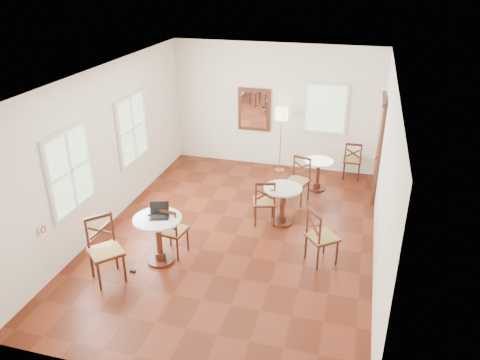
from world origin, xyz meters
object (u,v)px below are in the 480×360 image
(cafe_table_mid, at_px, (282,201))
(floor_lamp, at_px, (281,118))
(cafe_table_near, at_px, (159,235))
(chair_back_b, at_px, (298,180))
(navy_mug, at_px, (165,211))
(water_glass, at_px, (164,210))
(power_adapter, at_px, (133,271))
(chair_back_a, at_px, (352,160))
(chair_near_b, at_px, (105,250))
(laptop, at_px, (159,213))
(chair_mid_b, at_px, (321,237))
(cafe_table_back, at_px, (318,172))
(chair_near_a, at_px, (172,231))
(mouse, at_px, (150,215))
(chair_mid_a, at_px, (264,202))

(cafe_table_mid, relative_size, floor_lamp, 0.49)
(cafe_table_near, distance_m, chair_back_b, 3.41)
(navy_mug, distance_m, water_glass, 0.03)
(chair_back_b, bearing_deg, power_adapter, -107.99)
(cafe_table_near, xyz_separation_m, navy_mug, (0.06, 0.17, 0.36))
(cafe_table_mid, relative_size, navy_mug, 7.82)
(cafe_table_near, bearing_deg, cafe_table_mid, 45.91)
(chair_back_a, bearing_deg, floor_lamp, 1.34)
(cafe_table_mid, bearing_deg, chair_back_b, 81.90)
(cafe_table_near, distance_m, chair_near_b, 0.90)
(laptop, xyz_separation_m, water_glass, (0.03, 0.11, -0.01))
(cafe_table_near, bearing_deg, power_adapter, -128.24)
(chair_mid_b, bearing_deg, navy_mug, 62.23)
(chair_mid_b, height_order, floor_lamp, floor_lamp)
(cafe_table_back, bearing_deg, chair_mid_b, -82.55)
(cafe_table_near, distance_m, chair_back_a, 5.25)
(power_adapter, bearing_deg, floor_lamp, 71.68)
(laptop, bearing_deg, chair_near_b, -148.99)
(cafe_table_mid, bearing_deg, power_adapter, -133.09)
(chair_near_a, xyz_separation_m, chair_near_b, (-0.74, -0.92, 0.07))
(chair_near_b, relative_size, water_glass, 10.71)
(chair_mid_b, distance_m, water_glass, 2.66)
(chair_near_b, xyz_separation_m, navy_mug, (0.68, 0.82, 0.35))
(chair_near_b, height_order, chair_mid_b, chair_near_b)
(chair_near_b, height_order, laptop, chair_near_b)
(laptop, relative_size, mouse, 4.31)
(chair_near_a, relative_size, chair_near_b, 0.88)
(cafe_table_near, xyz_separation_m, power_adapter, (-0.32, -0.41, -0.51))
(cafe_table_back, height_order, mouse, mouse)
(cafe_table_mid, bearing_deg, floor_lamp, 101.71)
(laptop, distance_m, water_glass, 0.11)
(chair_mid_b, height_order, navy_mug, chair_mid_b)
(laptop, height_order, water_glass, laptop)
(chair_near_b, height_order, power_adapter, chair_near_b)
(chair_near_a, distance_m, laptop, 0.49)
(water_glass, bearing_deg, cafe_table_mid, 43.47)
(navy_mug, bearing_deg, chair_near_a, 56.03)
(laptop, bearing_deg, cafe_table_back, 38.90)
(chair_near_a, bearing_deg, laptop, 66.99)
(chair_near_b, distance_m, water_glass, 1.12)
(floor_lamp, height_order, power_adapter, floor_lamp)
(cafe_table_back, relative_size, water_glass, 6.95)
(chair_back_a, xyz_separation_m, power_adapter, (-3.27, -4.75, -0.44))
(cafe_table_back, bearing_deg, mouse, -124.42)
(cafe_table_back, relative_size, power_adapter, 7.79)
(floor_lamp, height_order, water_glass, floor_lamp)
(cafe_table_back, xyz_separation_m, water_glass, (-2.21, -3.33, 0.47))
(chair_near_a, bearing_deg, chair_mid_a, -123.38)
(cafe_table_mid, distance_m, chair_mid_a, 0.34)
(cafe_table_mid, height_order, chair_mid_b, chair_mid_b)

